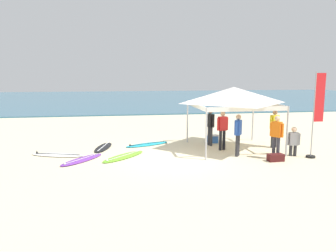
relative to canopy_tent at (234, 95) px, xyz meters
The scene contains 17 objects.
ground_plane 3.88m from the canopy_tent, 154.72° to the right, with size 80.00×80.00×0.00m, color beige.
sea 30.80m from the canopy_tent, 95.16° to the left, with size 80.00×36.00×0.10m, color #386B84.
canopy_tent is the anchor object (origin of this frame).
surfboard_purple 6.93m from the canopy_tent, behind, with size 1.79×2.08×0.19m.
surfboard_cyan 4.57m from the canopy_tent, 159.31° to the left, with size 2.26×1.44×0.19m.
surfboard_black 6.25m from the canopy_tent, 169.33° to the left, with size 1.02×2.15×0.19m.
surfboard_lime 5.43m from the canopy_tent, behind, with size 2.02×2.11×0.19m.
surfboard_white 7.85m from the canopy_tent, behind, with size 2.32×1.27×0.19m.
person_red 1.50m from the canopy_tent, 162.60° to the right, with size 0.54×0.30×1.71m.
person_yellow 2.41m from the canopy_tent, ahead, with size 0.53×0.32×1.71m.
person_blue 1.92m from the canopy_tent, 100.62° to the right, with size 0.39×0.47×1.71m.
person_black 1.81m from the canopy_tent, 133.12° to the left, with size 0.31×0.53×1.71m.
person_orange 2.65m from the canopy_tent, 61.45° to the right, with size 0.40×0.44×1.71m.
person_grey 3.11m from the canopy_tent, 39.20° to the right, with size 0.55×0.27×1.20m.
banner_flag 3.44m from the canopy_tent, 36.77° to the right, with size 0.60×0.36×3.40m.
gear_bag_near_tent 3.34m from the canopy_tent, 68.13° to the right, with size 0.60×0.32×0.28m, color #4C1919.
cooler_box 2.65m from the canopy_tent, 108.21° to the left, with size 0.50×0.36×0.39m.
Camera 1 is at (-2.36, -12.51, 3.32)m, focal length 35.40 mm.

